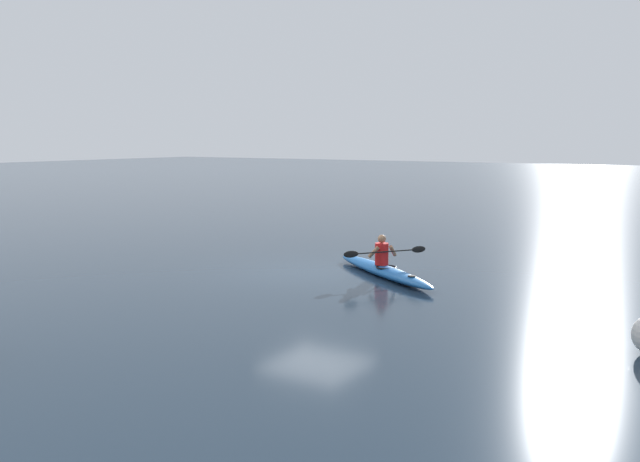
{
  "coord_description": "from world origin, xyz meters",
  "views": [
    {
      "loc": [
        -9.41,
        14.71,
        3.43
      ],
      "look_at": [
        -2.01,
        3.03,
        1.56
      ],
      "focal_mm": 38.61,
      "sensor_mm": 36.0,
      "label": 1
    }
  ],
  "objects": [
    {
      "name": "kayaker",
      "position": [
        -1.62,
        -0.48,
        0.6
      ],
      "size": [
        1.34,
        1.91,
        0.77
      ],
      "color": "red",
      "rests_on": "kayak"
    },
    {
      "name": "ground_plane",
      "position": [
        0.0,
        0.0,
        0.0
      ],
      "size": [
        160.0,
        160.0,
        0.0
      ],
      "primitive_type": "plane",
      "color": "#1E2D3D"
    },
    {
      "name": "kayak",
      "position": [
        -1.68,
        -0.44,
        0.14
      ],
      "size": [
        4.15,
        3.12,
        0.27
      ],
      "color": "#1959A5",
      "rests_on": "ground"
    }
  ]
}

